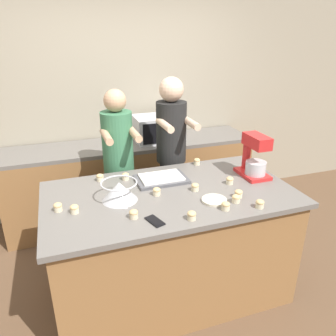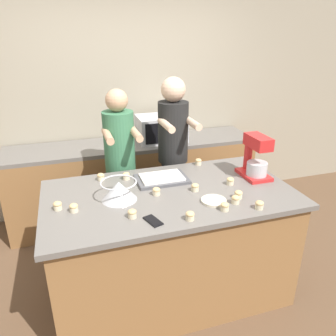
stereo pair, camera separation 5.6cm
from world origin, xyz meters
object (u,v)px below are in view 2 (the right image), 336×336
person_left (121,170)px  cupcake_13 (238,194)px  cupcake_7 (225,206)px  cupcake_8 (58,206)px  stand_mixer (256,159)px  cupcake_1 (126,176)px  baking_tray (162,179)px  cupcake_11 (189,216)px  cupcake_3 (74,208)px  cupcake_5 (259,205)px  cell_phone (153,221)px  cupcake_9 (230,181)px  cupcake_10 (156,191)px  small_plate (214,201)px  cupcake_12 (132,213)px  microwave_oven (161,128)px  cupcake_2 (198,162)px  cupcake_4 (101,177)px  mixing_bowl (119,190)px  person_right (173,159)px  cupcake_6 (195,187)px  cupcake_0 (236,199)px

person_left → cupcake_13: size_ratio=26.63×
cupcake_7 → cupcake_8: (-1.09, 0.36, 0.00)m
stand_mixer → cupcake_1: stand_mixer is taller
baking_tray → cupcake_13: size_ratio=6.83×
cupcake_8 → cupcake_11: bearing=-26.2°
cupcake_3 → cupcake_8: same height
person_left → cupcake_3: person_left is taller
cupcake_1 → cupcake_5: bearing=-44.3°
cell_phone → cupcake_9: bearing=25.3°
baking_tray → cupcake_3: bearing=-157.0°
person_left → cupcake_10: bearing=-78.6°
cupcake_8 → cupcake_10: bearing=0.4°
person_left → small_plate: size_ratio=8.91×
person_left → stand_mixer: (1.03, -0.65, 0.23)m
cupcake_9 → cupcake_12: (-0.86, -0.26, 0.00)m
microwave_oven → cupcake_13: size_ratio=8.76×
stand_mixer → cell_phone: (-1.01, -0.43, -0.15)m
cupcake_12 → cupcake_13: (0.80, 0.03, 0.00)m
person_left → cupcake_2: (0.68, -0.26, 0.10)m
person_left → cupcake_9: person_left is taller
cupcake_2 → cupcake_13: 0.70m
cupcake_2 → cupcake_3: size_ratio=1.00×
stand_mixer → cupcake_11: 0.92m
cupcake_2 → cupcake_4: size_ratio=1.00×
cupcake_3 → cupcake_5: bearing=-15.9°
mixing_bowl → cupcake_13: bearing=-16.6°
mixing_bowl → cupcake_4: size_ratio=4.34×
stand_mixer → mixing_bowl: 1.17m
mixing_bowl → cupcake_3: (-0.33, -0.09, -0.05)m
mixing_bowl → cupcake_5: (0.90, -0.44, -0.05)m
microwave_oven → cupcake_12: size_ratio=8.76×
mixing_bowl → cupcake_4: bearing=103.1°
cupcake_12 → cell_phone: bearing=-36.9°
baking_tray → cell_phone: 0.63m
stand_mixer → cupcake_11: stand_mixer is taller
cupcake_1 → cupcake_11: bearing=-70.3°
cupcake_3 → cupcake_10: 0.61m
cupcake_1 → cupcake_5: same height
cupcake_5 → cupcake_13: 0.19m
person_right → small_plate: size_ratio=9.35×
person_left → cupcake_6: person_left is taller
cupcake_0 → cupcake_11: (-0.40, -0.11, 0.00)m
small_plate → cupcake_8: bearing=168.1°
microwave_oven → cupcake_4: 1.24m
stand_mixer → cupcake_3: bearing=-174.4°
cupcake_7 → cupcake_13: (0.18, 0.13, 0.00)m
person_right → cupcake_4: (-0.74, -0.33, 0.05)m
cell_phone → cupcake_11: bearing=-12.8°
cupcake_12 → cupcake_7: bearing=-9.2°
cupcake_9 → cupcake_3: bearing=-177.0°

